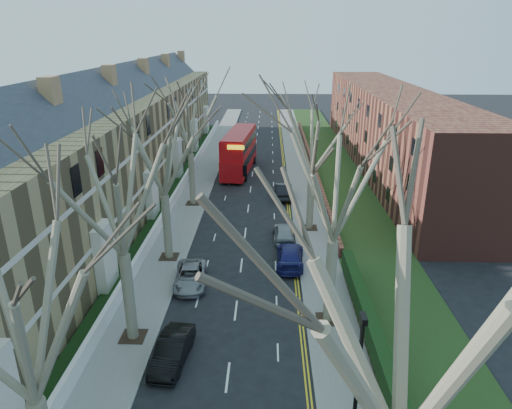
# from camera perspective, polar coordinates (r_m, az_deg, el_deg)

# --- Properties ---
(pavement_left) EXTENTS (3.00, 102.00, 0.12)m
(pavement_left) POSITION_cam_1_polar(r_m,az_deg,el_deg) (57.63, -6.44, 3.92)
(pavement_left) COLOR slate
(pavement_left) RESTS_ON ground
(pavement_right) EXTENTS (3.00, 102.00, 0.12)m
(pavement_right) POSITION_cam_1_polar(r_m,az_deg,el_deg) (57.22, 5.58, 3.83)
(pavement_right) COLOR slate
(pavement_right) RESTS_ON ground
(terrace_left) EXTENTS (9.70, 78.00, 13.60)m
(terrace_left) POSITION_cam_1_polar(r_m,az_deg,el_deg) (50.41, -16.63, 7.21)
(terrace_left) COLOR #93784B
(terrace_left) RESTS_ON ground
(flats_right) EXTENTS (13.97, 54.00, 10.00)m
(flats_right) POSITION_cam_1_polar(r_m,az_deg,el_deg) (61.75, 16.30, 9.06)
(flats_right) COLOR brown
(flats_right) RESTS_ON ground
(wall_hedge_right) EXTENTS (0.70, 24.00, 1.80)m
(wall_hedge_right) POSITION_cam_1_polar(r_m,az_deg,el_deg) (24.09, 15.94, -19.93)
(wall_hedge_right) COLOR #523723
(wall_hedge_right) RESTS_ON ground
(front_wall_left) EXTENTS (0.30, 78.00, 1.00)m
(front_wall_left) POSITION_cam_1_polar(r_m,az_deg,el_deg) (50.21, -9.54, 1.90)
(front_wall_left) COLOR white
(front_wall_left) RESTS_ON ground
(grass_verge_right) EXTENTS (6.00, 102.00, 0.06)m
(grass_verge_right) POSITION_cam_1_polar(r_m,az_deg,el_deg) (57.68, 10.06, 3.84)
(grass_verge_right) COLOR #213714
(grass_verge_right) RESTS_ON ground
(lamp_post) EXTENTS (0.18, 0.50, 8.11)m
(lamp_post) POSITION_cam_1_polar(r_m,az_deg,el_deg) (17.29, 12.27, -23.50)
(lamp_post) COLOR black
(lamp_post) RESTS_ON ground
(tree_left_near) EXTENTS (9.80, 9.80, 13.73)m
(tree_left_near) POSITION_cam_1_polar(r_m,az_deg,el_deg) (15.87, -28.07, -10.48)
(tree_left_near) COLOR #756C53
(tree_left_near) RESTS_ON ground
(tree_left_mid) EXTENTS (10.50, 10.50, 14.71)m
(tree_left_mid) POSITION_cam_1_polar(r_m,az_deg,el_deg) (24.00, -17.14, 2.92)
(tree_left_mid) COLOR #756C53
(tree_left_mid) RESTS_ON ground
(tree_left_far) EXTENTS (10.15, 10.15, 14.22)m
(tree_left_far) POSITION_cam_1_polar(r_m,az_deg,el_deg) (33.37, -11.84, 7.65)
(tree_left_far) COLOR #756C53
(tree_left_far) RESTS_ON ground
(tree_left_dist) EXTENTS (10.50, 10.50, 14.71)m
(tree_left_dist) POSITION_cam_1_polar(r_m,az_deg,el_deg) (44.87, -8.44, 11.52)
(tree_left_dist) COLOR #756C53
(tree_left_dist) RESTS_ON ground
(tree_right_near) EXTENTS (10.85, 10.85, 15.20)m
(tree_right_near) POSITION_cam_1_polar(r_m,az_deg,el_deg) (12.29, 19.53, -13.31)
(tree_right_near) COLOR #756C53
(tree_right_near) RESTS_ON ground
(tree_right_mid) EXTENTS (10.50, 10.50, 14.71)m
(tree_right_mid) POSITION_cam_1_polar(r_m,az_deg,el_deg) (24.93, 10.16, 4.17)
(tree_right_mid) COLOR #756C53
(tree_right_mid) RESTS_ON ground
(tree_right_far) EXTENTS (10.15, 10.15, 14.22)m
(tree_right_far) POSITION_cam_1_polar(r_m,az_deg,el_deg) (38.53, 7.22, 9.63)
(tree_right_far) COLOR #756C53
(tree_right_far) RESTS_ON ground
(double_decker_bus) EXTENTS (3.96, 12.31, 5.02)m
(double_decker_bus) POSITION_cam_1_polar(r_m,az_deg,el_deg) (57.52, -2.10, 6.51)
(double_decker_bus) COLOR #AA0C10
(double_decker_bus) RESTS_ON ground
(car_left_mid) EXTENTS (1.91, 4.39, 1.40)m
(car_left_mid) POSITION_cam_1_polar(r_m,az_deg,el_deg) (25.79, -10.42, -17.49)
(car_left_mid) COLOR black
(car_left_mid) RESTS_ON ground
(car_left_far) EXTENTS (2.48, 4.74, 1.27)m
(car_left_far) POSITION_cam_1_polar(r_m,az_deg,el_deg) (32.44, -8.20, -8.85)
(car_left_far) COLOR gray
(car_left_far) RESTS_ON ground
(car_right_near) EXTENTS (2.25, 5.04, 1.44)m
(car_right_near) POSITION_cam_1_polar(r_m,az_deg,el_deg) (34.76, 4.28, -6.41)
(car_right_near) COLOR navy
(car_right_near) RESTS_ON ground
(car_right_mid) EXTENTS (1.84, 4.17, 1.39)m
(car_right_mid) POSITION_cam_1_polar(r_m,az_deg,el_deg) (38.67, 3.47, -3.51)
(car_right_mid) COLOR gray
(car_right_mid) RESTS_ON ground
(car_right_far) EXTENTS (1.87, 4.82, 1.57)m
(car_right_far) POSITION_cam_1_polar(r_m,az_deg,el_deg) (48.68, 3.44, 1.76)
(car_right_far) COLOR black
(car_right_far) RESTS_ON ground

